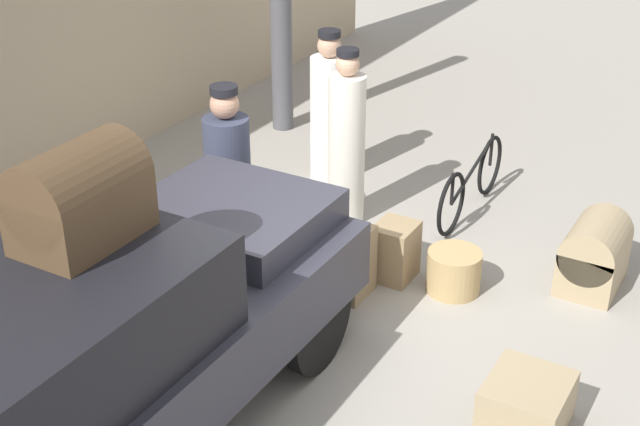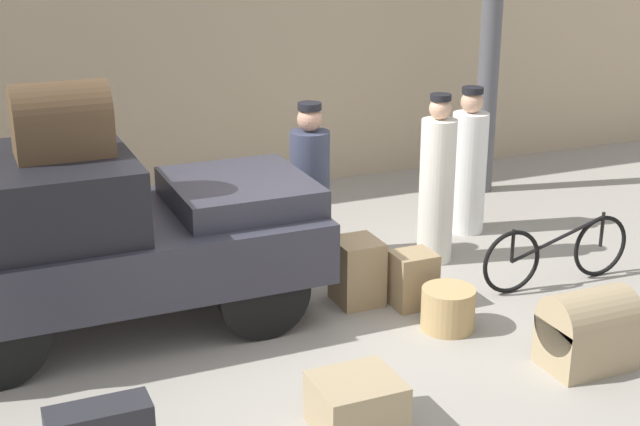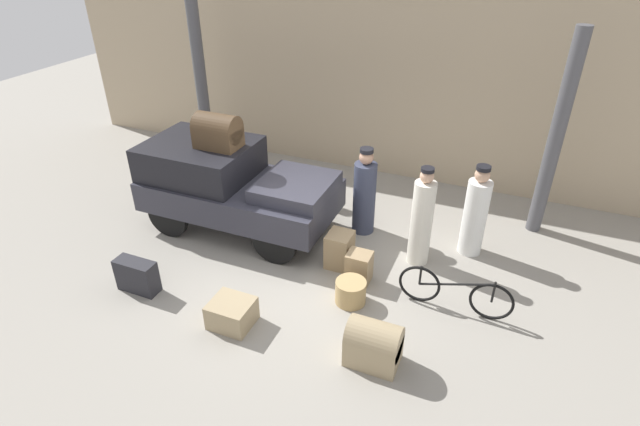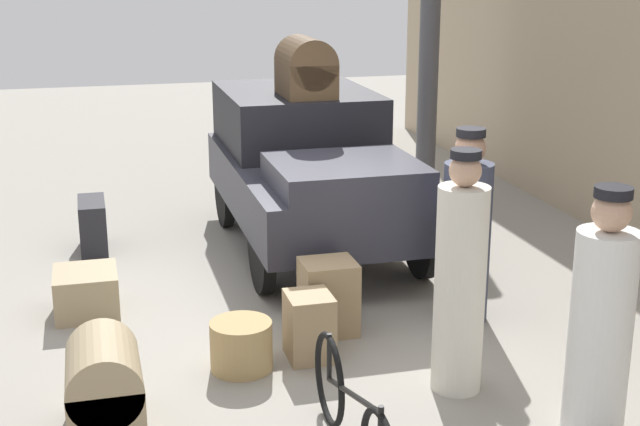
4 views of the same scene
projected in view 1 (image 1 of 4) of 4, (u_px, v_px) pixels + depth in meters
ground_plane at (329, 328)px, 7.46m from camera, size 30.00×30.00×0.00m
truck at (117, 321)px, 5.93m from camera, size 3.60×1.77×1.63m
bicycle at (471, 183)px, 9.21m from camera, size 1.74×0.04×0.69m
wicker_basket at (454, 271)px, 7.91m from camera, size 0.48×0.48×0.39m
porter_carrying_trunk at (229, 183)px, 8.19m from camera, size 0.42×0.42×1.71m
porter_with_bicycle at (346, 145)px, 8.83m from camera, size 0.37×0.37×1.81m
conductor_in_dark_uniform at (329, 114)px, 9.77m from camera, size 0.41×0.41×1.71m
suitcase_small_leather at (344, 261)px, 7.84m from camera, size 0.42×0.46×0.63m
suitcase_black_upright at (395, 251)px, 8.08m from camera, size 0.40×0.35×0.54m
trunk_wicker_pale at (594, 254)px, 7.92m from camera, size 0.72×0.50×0.68m
suitcase_tan_flat at (526, 405)px, 6.28m from camera, size 0.62×0.56×0.40m
trunk_on_truck_roof at (79, 197)px, 5.34m from camera, size 0.79×0.53×0.63m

